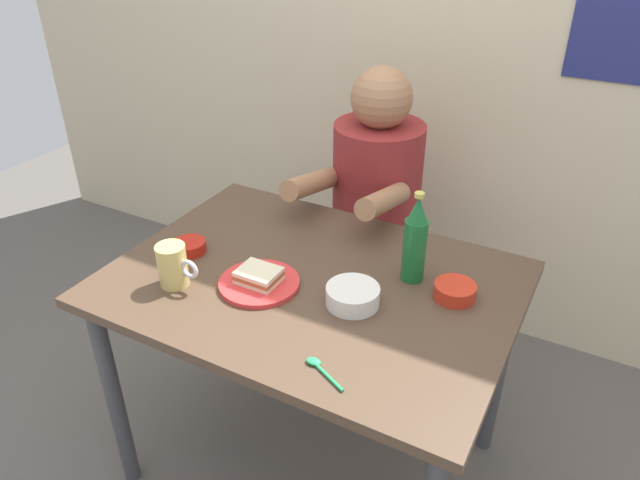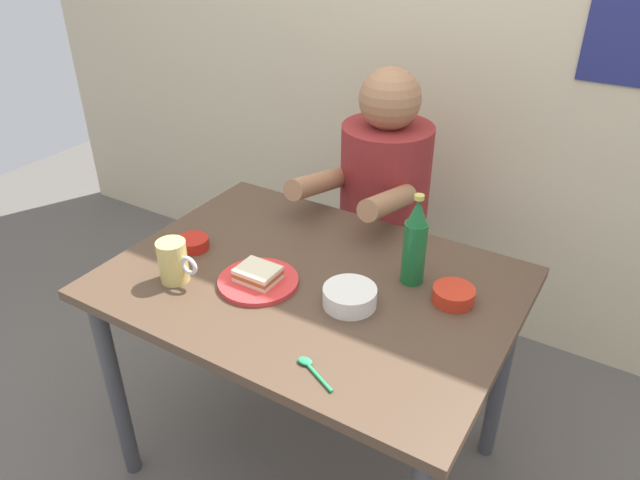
{
  "view_description": "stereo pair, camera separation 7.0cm",
  "coord_description": "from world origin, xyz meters",
  "px_view_note": "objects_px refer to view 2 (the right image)",
  "views": [
    {
      "loc": [
        0.67,
        -1.18,
        1.68
      ],
      "look_at": [
        0.0,
        0.05,
        0.84
      ],
      "focal_mm": 33.46,
      "sensor_mm": 36.0,
      "label": 1
    },
    {
      "loc": [
        0.73,
        -1.14,
        1.68
      ],
      "look_at": [
        0.0,
        0.05,
        0.84
      ],
      "focal_mm": 33.46,
      "sensor_mm": 36.0,
      "label": 2
    }
  ],
  "objects_px": {
    "plate_orange": "(258,281)",
    "sandwich": "(258,274)",
    "stool": "(379,277)",
    "rice_bowl_white": "(350,296)",
    "person_seated": "(384,182)",
    "beer_bottle": "(415,244)",
    "dining_table": "(311,306)",
    "beer_mug": "(174,261)"
  },
  "relations": [
    {
      "from": "dining_table",
      "to": "beer_mug",
      "type": "xyz_separation_m",
      "value": [
        -0.31,
        -0.2,
        0.15
      ]
    },
    {
      "from": "stool",
      "to": "beer_bottle",
      "type": "distance_m",
      "value": 0.78
    },
    {
      "from": "plate_orange",
      "to": "beer_bottle",
      "type": "height_order",
      "value": "beer_bottle"
    },
    {
      "from": "sandwich",
      "to": "beer_mug",
      "type": "distance_m",
      "value": 0.23
    },
    {
      "from": "sandwich",
      "to": "beer_bottle",
      "type": "height_order",
      "value": "beer_bottle"
    },
    {
      "from": "person_seated",
      "to": "plate_orange",
      "type": "relative_size",
      "value": 3.27
    },
    {
      "from": "rice_bowl_white",
      "to": "plate_orange",
      "type": "bearing_deg",
      "value": -169.77
    },
    {
      "from": "dining_table",
      "to": "plate_orange",
      "type": "bearing_deg",
      "value": -140.16
    },
    {
      "from": "beer_bottle",
      "to": "rice_bowl_white",
      "type": "height_order",
      "value": "beer_bottle"
    },
    {
      "from": "sandwich",
      "to": "beer_bottle",
      "type": "relative_size",
      "value": 0.42
    },
    {
      "from": "stool",
      "to": "sandwich",
      "type": "height_order",
      "value": "sandwich"
    },
    {
      "from": "sandwich",
      "to": "dining_table",
      "type": "bearing_deg",
      "value": 39.84
    },
    {
      "from": "dining_table",
      "to": "sandwich",
      "type": "distance_m",
      "value": 0.19
    },
    {
      "from": "dining_table",
      "to": "sandwich",
      "type": "relative_size",
      "value": 10.0
    },
    {
      "from": "stool",
      "to": "beer_mug",
      "type": "xyz_separation_m",
      "value": [
        -0.23,
        -0.83,
        0.45
      ]
    },
    {
      "from": "dining_table",
      "to": "beer_bottle",
      "type": "height_order",
      "value": "beer_bottle"
    },
    {
      "from": "person_seated",
      "to": "sandwich",
      "type": "height_order",
      "value": "person_seated"
    },
    {
      "from": "rice_bowl_white",
      "to": "dining_table",
      "type": "bearing_deg",
      "value": 162.9
    },
    {
      "from": "dining_table",
      "to": "rice_bowl_white",
      "type": "height_order",
      "value": "rice_bowl_white"
    },
    {
      "from": "sandwich",
      "to": "rice_bowl_white",
      "type": "relative_size",
      "value": 0.79
    },
    {
      "from": "dining_table",
      "to": "sandwich",
      "type": "xyz_separation_m",
      "value": [
        -0.11,
        -0.09,
        0.13
      ]
    },
    {
      "from": "plate_orange",
      "to": "beer_mug",
      "type": "distance_m",
      "value": 0.23
    },
    {
      "from": "stool",
      "to": "rice_bowl_white",
      "type": "distance_m",
      "value": 0.83
    },
    {
      "from": "plate_orange",
      "to": "beer_mug",
      "type": "height_order",
      "value": "beer_mug"
    },
    {
      "from": "person_seated",
      "to": "plate_orange",
      "type": "height_order",
      "value": "person_seated"
    },
    {
      "from": "beer_bottle",
      "to": "stool",
      "type": "bearing_deg",
      "value": 123.23
    },
    {
      "from": "rice_bowl_white",
      "to": "beer_mug",
      "type": "bearing_deg",
      "value": -161.96
    },
    {
      "from": "person_seated",
      "to": "beer_bottle",
      "type": "xyz_separation_m",
      "value": [
        0.32,
        -0.48,
        0.09
      ]
    },
    {
      "from": "dining_table",
      "to": "beer_mug",
      "type": "distance_m",
      "value": 0.4
    },
    {
      "from": "plate_orange",
      "to": "beer_mug",
      "type": "xyz_separation_m",
      "value": [
        -0.2,
        -0.1,
        0.05
      ]
    },
    {
      "from": "beer_mug",
      "to": "beer_bottle",
      "type": "bearing_deg",
      "value": 31.13
    },
    {
      "from": "person_seated",
      "to": "sandwich",
      "type": "xyz_separation_m",
      "value": [
        -0.03,
        -0.71,
        0.01
      ]
    },
    {
      "from": "beer_bottle",
      "to": "dining_table",
      "type": "bearing_deg",
      "value": -150.01
    },
    {
      "from": "dining_table",
      "to": "plate_orange",
      "type": "distance_m",
      "value": 0.18
    },
    {
      "from": "sandwich",
      "to": "rice_bowl_white",
      "type": "distance_m",
      "value": 0.26
    },
    {
      "from": "dining_table",
      "to": "plate_orange",
      "type": "height_order",
      "value": "plate_orange"
    },
    {
      "from": "plate_orange",
      "to": "sandwich",
      "type": "relative_size",
      "value": 2.0
    },
    {
      "from": "stool",
      "to": "person_seated",
      "type": "xyz_separation_m",
      "value": [
        0.0,
        -0.01,
        0.42
      ]
    },
    {
      "from": "plate_orange",
      "to": "person_seated",
      "type": "bearing_deg",
      "value": 87.69
    },
    {
      "from": "stool",
      "to": "beer_bottle",
      "type": "xyz_separation_m",
      "value": [
        0.32,
        -0.49,
        0.51
      ]
    },
    {
      "from": "dining_table",
      "to": "person_seated",
      "type": "bearing_deg",
      "value": 97.51
    },
    {
      "from": "plate_orange",
      "to": "stool",
      "type": "bearing_deg",
      "value": 87.72
    }
  ]
}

